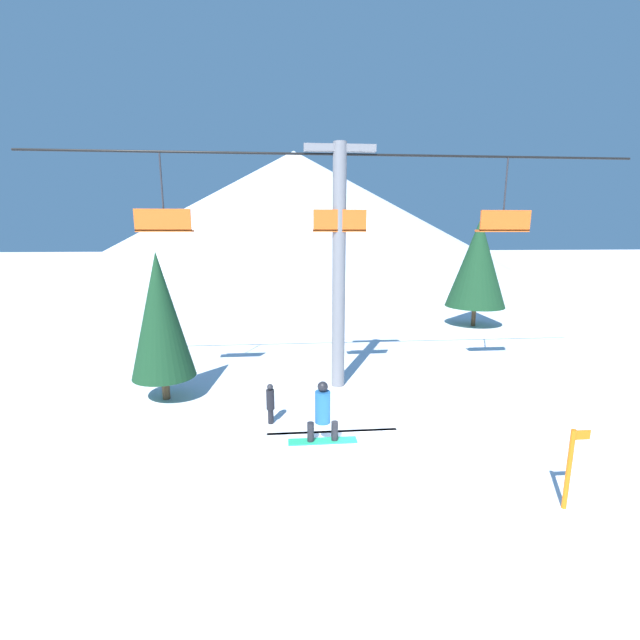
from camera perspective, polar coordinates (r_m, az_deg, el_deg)
The scene contains 9 objects.
ground_plane at distance 9.77m, azimuth 9.47°, elevation -23.42°, with size 220.00×220.00×0.00m, color white.
mountain_ridge at distance 74.23m, azimuth -3.44°, elevation 14.62°, with size 68.90×68.90×18.28m.
snow_ramp at distance 8.49m, azimuth 2.95°, elevation -23.55°, with size 2.79×3.20×1.40m.
snowboarder at distance 8.77m, azimuth 0.36°, elevation -12.27°, with size 1.40×0.31×1.29m.
chairlift at distance 14.98m, azimuth 2.56°, elevation 9.36°, with size 20.56×0.47×8.48m.
pine_tree_near at distance 14.89m, azimuth -20.54°, elevation 0.54°, with size 2.07×2.07×4.97m.
pine_tree_far at distance 26.65m, azimuth 20.27°, elevation 7.13°, with size 3.42×3.42×6.30m.
trail_marker at distance 10.44m, azimuth 30.33°, elevation -16.56°, with size 0.41×0.10×1.75m.
distant_skier at distance 12.88m, azimuth -6.63°, elevation -10.82°, with size 0.24×0.24×1.23m.
Camera 1 is at (-2.15, -7.69, 5.63)m, focal length 24.00 mm.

